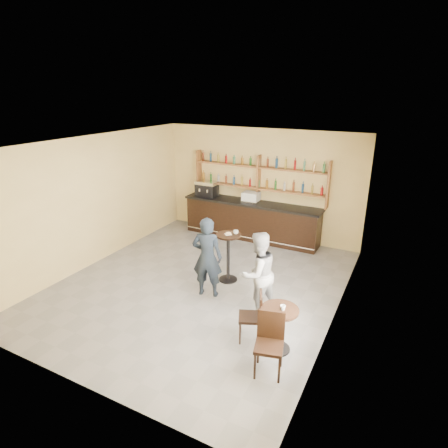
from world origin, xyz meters
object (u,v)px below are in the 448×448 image
at_px(pedestal_table, 228,258).
at_px(pastry_case, 251,197).
at_px(man_main, 207,257).
at_px(patron_second, 258,273).
at_px(chair_south, 269,346).
at_px(bar_counter, 251,220).
at_px(chair_west, 250,317).
at_px(espresso_machine, 207,189).
at_px(cafe_table, 279,329).

bearing_deg(pedestal_table, pastry_case, 102.62).
relative_size(man_main, patron_second, 1.04).
bearing_deg(chair_south, bar_counter, 101.96).
xyz_separation_m(pedestal_table, chair_west, (1.32, -1.78, -0.11)).
xyz_separation_m(pastry_case, chair_west, (1.92, -4.45, -0.80)).
height_order(espresso_machine, man_main, man_main).
bearing_deg(man_main, patron_second, 159.75).
bearing_deg(man_main, chair_west, 130.37).
bearing_deg(pedestal_table, chair_west, -53.31).
relative_size(espresso_machine, patron_second, 0.38).
height_order(man_main, patron_second, man_main).
bearing_deg(chair_south, pastry_case, 102.18).
relative_size(bar_counter, man_main, 2.33).
distance_m(pedestal_table, patron_second, 1.43).
xyz_separation_m(bar_counter, chair_south, (2.50, -5.10, -0.06)).
bearing_deg(bar_counter, pastry_case, 180.00).
bearing_deg(chair_west, man_main, -148.36).
height_order(bar_counter, chair_west, bar_counter).
bearing_deg(pastry_case, man_main, -76.13).
bearing_deg(espresso_machine, chair_west, -51.89).
bearing_deg(chair_south, chair_west, 118.57).
distance_m(pastry_case, chair_south, 5.74).
height_order(espresso_machine, chair_west, espresso_machine).
distance_m(espresso_machine, pastry_case, 1.48).
distance_m(cafe_table, patron_second, 1.30).
distance_m(bar_counter, patron_second, 3.94).
relative_size(bar_counter, pastry_case, 8.46).
relative_size(pastry_case, man_main, 0.28).
xyz_separation_m(man_main, chair_south, (2.03, -1.65, -0.38)).
relative_size(espresso_machine, chair_south, 0.63).
xyz_separation_m(pedestal_table, cafe_table, (1.87, -1.83, -0.17)).
height_order(chair_south, patron_second, patron_second).
height_order(bar_counter, cafe_table, bar_counter).
xyz_separation_m(pedestal_table, patron_second, (1.09, -0.89, 0.27)).
xyz_separation_m(bar_counter, patron_second, (1.66, -3.56, 0.29)).
relative_size(chair_south, patron_second, 0.59).
relative_size(bar_counter, espresso_machine, 6.47).
relative_size(man_main, chair_south, 1.76).
bearing_deg(pastry_case, patron_second, -58.89).
bearing_deg(espresso_machine, patron_second, -47.67).
height_order(man_main, chair_west, man_main).
xyz_separation_m(pastry_case, man_main, (0.49, -3.44, -0.38)).
height_order(espresso_machine, chair_south, espresso_machine).
xyz_separation_m(pastry_case, pedestal_table, (0.60, -2.67, -0.69)).
xyz_separation_m(bar_counter, cafe_table, (2.45, -4.50, -0.16)).
xyz_separation_m(pastry_case, patron_second, (1.69, -3.56, -0.42)).
bearing_deg(patron_second, cafe_table, 69.18).
bearing_deg(cafe_table, chair_west, 174.81).
bearing_deg(pedestal_table, bar_counter, 102.13).
distance_m(chair_west, chair_south, 0.89).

